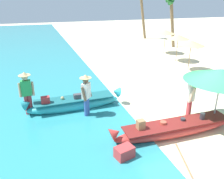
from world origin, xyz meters
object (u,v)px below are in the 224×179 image
at_px(person_tourist_customer, 190,97).
at_px(palm_tree_leaning_seaward, 171,1).
at_px(boat_red_foreground, 177,128).
at_px(patio_umbrella_large, 222,75).
at_px(cooler_box, 124,154).
at_px(person_vendor_hatted, 86,93).
at_px(person_vendor_assistant, 27,91).
at_px(boat_cyan_midground, 74,104).
at_px(paddle, 187,168).

bearing_deg(person_tourist_customer, palm_tree_leaning_seaward, 61.49).
relative_size(boat_red_foreground, patio_umbrella_large, 1.94).
bearing_deg(patio_umbrella_large, cooler_box, -168.25).
distance_m(person_tourist_customer, cooler_box, 3.34).
distance_m(person_vendor_hatted, cooler_box, 2.94).
distance_m(patio_umbrella_large, cooler_box, 4.21).
xyz_separation_m(person_tourist_customer, cooler_box, (-3.00, -1.24, -0.79)).
bearing_deg(palm_tree_leaning_seaward, person_tourist_customer, -118.51).
height_order(boat_red_foreground, patio_umbrella_large, patio_umbrella_large).
relative_size(person_vendor_assistant, patio_umbrella_large, 0.73).
bearing_deg(palm_tree_leaning_seaward, boat_cyan_midground, -136.35).
distance_m(boat_red_foreground, paddle, 1.67).
xyz_separation_m(person_vendor_hatted, cooler_box, (0.43, -2.81, -0.78)).
bearing_deg(patio_umbrella_large, person_tourist_customer, 149.66).
bearing_deg(cooler_box, boat_red_foreground, 1.91).
relative_size(person_tourist_customer, palm_tree_leaning_seaward, 0.36).
relative_size(person_tourist_customer, paddle, 1.07).
xyz_separation_m(boat_cyan_midground, palm_tree_leaning_seaward, (10.46, 9.98, 3.70)).
bearing_deg(boat_red_foreground, boat_cyan_midground, 135.35).
bearing_deg(patio_umbrella_large, paddle, -143.94).
xyz_separation_m(palm_tree_leaning_seaward, cooler_box, (-9.67, -13.51, -3.79)).
xyz_separation_m(person_vendor_assistant, cooler_box, (2.52, -3.62, -0.83)).
relative_size(boat_red_foreground, person_tourist_customer, 2.70).
height_order(boat_red_foreground, boat_cyan_midground, boat_cyan_midground).
distance_m(boat_cyan_midground, person_tourist_customer, 4.49).
xyz_separation_m(boat_cyan_midground, person_tourist_customer, (3.80, -2.29, 0.70)).
bearing_deg(palm_tree_leaning_seaward, boat_red_foreground, -120.34).
height_order(person_vendor_hatted, cooler_box, person_vendor_hatted).
height_order(boat_cyan_midground, person_tourist_customer, person_tourist_customer).
xyz_separation_m(boat_red_foreground, paddle, (-0.65, -1.52, -0.23)).
distance_m(patio_umbrella_large, paddle, 3.39).
bearing_deg(boat_cyan_midground, palm_tree_leaning_seaward, 43.65).
distance_m(cooler_box, paddle, 1.74).
xyz_separation_m(patio_umbrella_large, palm_tree_leaning_seaward, (5.89, 12.72, 2.12)).
distance_m(boat_red_foreground, person_vendor_assistant, 5.58).
height_order(boat_red_foreground, cooler_box, boat_red_foreground).
xyz_separation_m(person_vendor_assistant, palm_tree_leaning_seaward, (12.19, 9.89, 2.97)).
height_order(boat_red_foreground, person_vendor_hatted, person_vendor_hatted).
bearing_deg(boat_cyan_midground, paddle, -62.66).
xyz_separation_m(boat_red_foreground, person_vendor_hatted, (-2.56, 2.17, 0.74)).
relative_size(person_vendor_hatted, person_tourist_customer, 0.98).
height_order(boat_red_foreground, palm_tree_leaning_seaward, palm_tree_leaning_seaward).
distance_m(boat_red_foreground, cooler_box, 2.23).
bearing_deg(paddle, person_vendor_assistant, 131.67).
distance_m(person_tourist_customer, paddle, 2.78).
relative_size(boat_cyan_midground, patio_umbrella_large, 1.64).
relative_size(boat_cyan_midground, person_vendor_hatted, 2.33).
height_order(boat_cyan_midground, person_vendor_hatted, person_vendor_hatted).
relative_size(person_tourist_customer, cooler_box, 3.44).
bearing_deg(boat_red_foreground, person_tourist_customer, 34.77).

